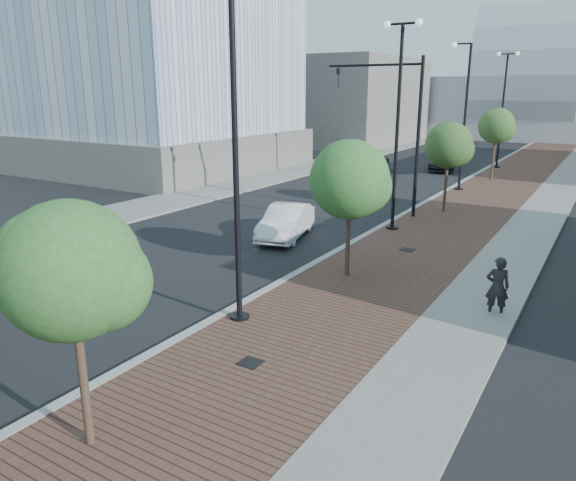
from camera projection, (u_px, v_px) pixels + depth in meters
The scene contains 22 objects.
sidewalk at pixel (521, 181), 38.56m from camera, with size 7.00×140.00×0.12m, color #4C2D23.
concrete_strip at pixel (563, 184), 37.20m from camera, with size 2.40×140.00×0.13m, color slate.
curb at pixel (471, 177), 40.32m from camera, with size 0.30×140.00×0.14m, color gray.
west_sidewalk at pixel (319, 165), 46.86m from camera, with size 4.00×140.00×0.12m, color slate.
white_sedan at pixel (286, 222), 23.97m from camera, with size 1.55×4.44×1.46m, color silver.
dark_car_mid at pixel (373, 164), 42.83m from camera, with size 2.27×4.93×1.37m, color black.
dark_car_far at pixel (442, 161), 44.11m from camera, with size 2.01×4.94×1.43m, color black.
pedestrian at pixel (497, 287), 15.57m from camera, with size 0.66×0.44×1.82m, color black.
streetlight_1 at pixel (232, 171), 14.31m from camera, with size 1.44×0.56×9.21m.
streetlight_2 at pixel (397, 127), 23.96m from camera, with size 1.72×0.56×9.28m.
streetlight_3 at pixel (463, 123), 33.99m from camera, with size 1.44×0.56×9.21m.
streetlight_4 at pixel (502, 110), 43.64m from camera, with size 1.72×0.56×9.28m.
traffic_mast at pixel (402, 119), 26.83m from camera, with size 5.09×0.20×8.00m.
tree_0 at pixel (74, 271), 9.06m from camera, with size 2.47×2.43×4.71m.
tree_1 at pixel (351, 180), 18.08m from camera, with size 2.72×2.72×4.86m.
tree_2 at pixel (450, 145), 27.88m from camera, with size 2.47×2.43×4.84m.
tree_3 at pixel (497, 126), 37.63m from camera, with size 2.52×2.49×5.21m.
tower_podium at pixel (160, 150), 45.45m from camera, with size 19.00×19.00×3.00m, color #636059.
convention_center at pixel (537, 92), 76.61m from camera, with size 50.00×30.00×50.00m.
commercial_block_nw at pixel (347, 101), 65.44m from camera, with size 14.00×20.00×10.00m, color #5F5C56.
utility_cover_1 at pixel (250, 363), 12.85m from camera, with size 0.50×0.50×0.02m, color black.
utility_cover_2 at pixel (407, 250), 21.87m from camera, with size 0.50×0.50×0.02m, color black.
Camera 1 is at (9.22, -1.39, 6.44)m, focal length 33.49 mm.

